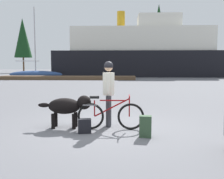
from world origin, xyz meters
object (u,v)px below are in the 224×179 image
Objects in this scene: ferry_boat at (142,53)px; sailboat_moored at (36,74)px; backpack at (145,126)px; handbag_pannier at (85,126)px; dog at (68,106)px; bicycle at (110,115)px; person_cyclist at (109,87)px.

ferry_boat reaches higher than sailboat_moored.
backpack is 1.42× the size of handbag_pannier.
backpack is 28.49m from sailboat_moored.
dog is 2.83× the size of backpack.
person_cyclist reaches higher than bicycle.
person_cyclist reaches higher than dog.
backpack is 0.06× the size of sailboat_moored.
dog is (-1.13, 0.16, 0.21)m from bicycle.
handbag_pannier is at bearing -96.31° from ferry_boat.
backpack is (0.92, -1.07, -0.83)m from person_cyclist.
ferry_boat is at bearing 23.57° from sailboat_moored.
bicycle is 0.76m from handbag_pannier.
ferry_boat is (2.95, 30.89, 2.14)m from person_cyclist.
handbag_pannier is (0.52, -0.55, -0.41)m from dog.
sailboat_moored reaches higher than person_cyclist.
bicycle is 27.53m from sailboat_moored.
handbag_pannier is 27.67m from sailboat_moored.
person_cyclist is 5.02× the size of handbag_pannier.
dog is at bearing 172.09° from bicycle.
sailboat_moored is (-9.36, 25.29, -0.07)m from dog.
person_cyclist reaches higher than handbag_pannier.
person_cyclist reaches higher than backpack.
person_cyclist is 31.11m from ferry_boat.
ferry_boat reaches higher than dog.
handbag_pannier is at bearing -147.71° from bicycle.
handbag_pannier is (-0.62, -0.39, -0.20)m from bicycle.
ferry_boat is at bearing 83.69° from handbag_pannier.
ferry_boat is (2.89, 31.29, 2.84)m from bicycle.
handbag_pannier is at bearing 168.91° from backpack.
person_cyclist is (-0.06, 0.40, 0.71)m from bicycle.
ferry_boat is at bearing 86.38° from backpack.
dog reaches higher than handbag_pannier.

